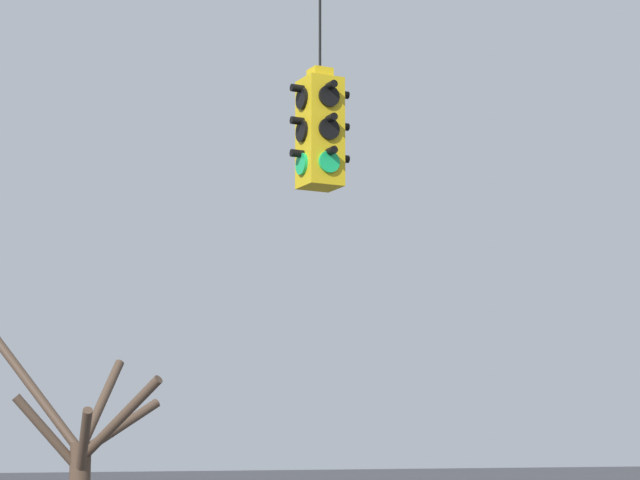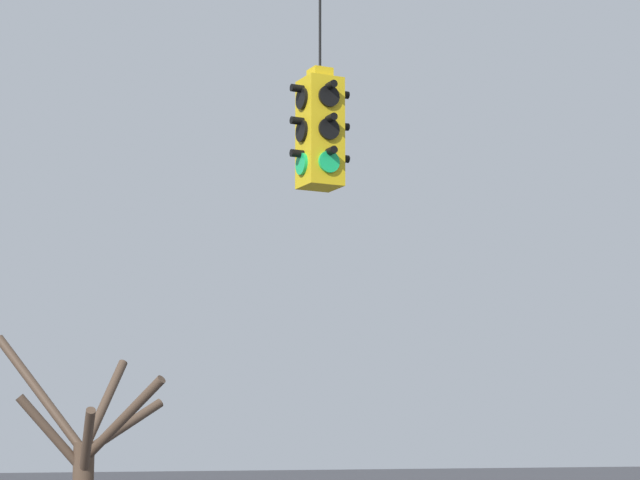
% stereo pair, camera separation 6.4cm
% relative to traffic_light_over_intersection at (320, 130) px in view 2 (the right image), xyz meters
% --- Properties ---
extents(traffic_light_over_intersection, '(0.58, 0.58, 3.28)m').
position_rel_traffic_light_over_intersection_xyz_m(traffic_light_over_intersection, '(0.00, 0.00, 0.00)').
color(traffic_light_over_intersection, yellow).
extents(bare_tree, '(2.46, 2.78, 4.17)m').
position_rel_traffic_light_over_intersection_xyz_m(bare_tree, '(0.32, 8.74, -3.30)').
color(bare_tree, brown).
rests_on(bare_tree, ground_plane).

